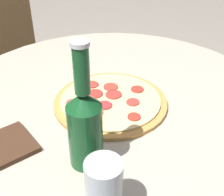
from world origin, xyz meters
The scene contains 4 objects.
table centered at (0.00, 0.00, 0.56)m, with size 0.95×0.95×0.73m.
pizza centered at (-0.01, 0.00, 0.74)m, with size 0.30×0.30×0.02m.
beer_bottle centered at (-0.22, -0.04, 0.83)m, with size 0.07×0.07×0.27m.
drinking_glass centered at (-0.31, -0.13, 0.79)m, with size 0.07×0.07×0.11m.
Camera 1 is at (-0.63, -0.29, 1.21)m, focal length 50.00 mm.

